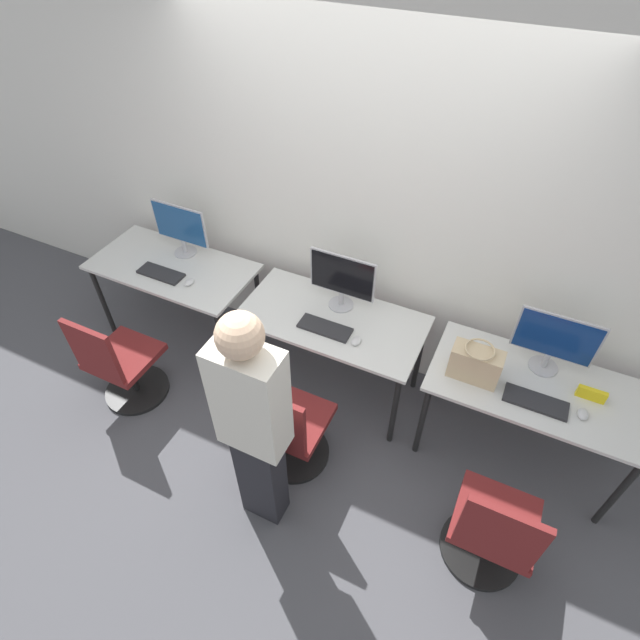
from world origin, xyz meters
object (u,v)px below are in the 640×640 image
mouse_center (356,341)px  keyboard_right (536,402)px  keyboard_center (325,328)px  office_chair_center (289,431)px  person_center (254,423)px  mouse_right (583,414)px  office_chair_right (491,533)px  monitor_right (555,341)px  keyboard_left (161,273)px  mouse_left (189,282)px  handbag (475,364)px  office_chair_left (121,366)px  monitor_left (180,228)px  monitor_center (342,279)px

mouse_center → keyboard_right: 1.13m
keyboard_center → mouse_center: bearing=-6.4°
office_chair_center → keyboard_right: size_ratio=2.39×
person_center → mouse_right: person_center is taller
person_center → office_chair_right: size_ratio=1.94×
keyboard_center → office_chair_center: bearing=-87.1°
monitor_right → keyboard_right: (-0.00, -0.31, -0.23)m
keyboard_left → office_chair_center: office_chair_center is taller
keyboard_center → office_chair_right: bearing=-27.6°
mouse_left → mouse_center: same height
office_chair_center → mouse_right: (1.59, 0.60, 0.39)m
office_chair_center → mouse_right: bearing=20.6°
keyboard_left → keyboard_right: size_ratio=1.00×
office_chair_center → monitor_right: size_ratio=1.84×
mouse_center → handbag: 0.76m
mouse_left → person_center: person_center is taller
office_chair_center → monitor_right: 1.72m
keyboard_left → office_chair_left: bearing=-86.2°
office_chair_right → office_chair_left: bearing=178.8°
monitor_left → handbag: 2.38m
person_center → monitor_right: size_ratio=3.57×
keyboard_center → office_chair_right: (1.34, -0.70, -0.38)m
mouse_right → monitor_center: bearing=170.7°
mouse_center → handbag: (0.75, 0.05, 0.10)m
monitor_center → handbag: size_ratio=1.57×
keyboard_center → monitor_right: 1.42m
office_chair_center → mouse_center: bearing=70.1°
person_center → handbag: (0.94, 0.99, -0.08)m
monitor_left → handbag: bearing=-6.8°
office_chair_left → monitor_center: bearing=34.5°
monitor_center → mouse_center: 0.44m
office_chair_center → keyboard_center: bearing=92.9°
handbag → office_chair_center: bearing=-147.0°
mouse_left → keyboard_right: (2.48, -0.02, -0.01)m
office_chair_left → office_chair_right: same height
keyboard_center → mouse_right: mouse_right is taller
mouse_center → person_center: 0.98m
keyboard_center → monitor_left: bearing=167.6°
keyboard_right → monitor_left: bearing=173.3°
keyboard_left → keyboard_right: same height
mouse_left → office_chair_left: 0.78m
handbag → mouse_center: bearing=-176.5°
keyboard_left → handbag: (2.36, 0.03, 0.11)m
mouse_center → office_chair_right: size_ratio=0.10×
mouse_center → office_chair_center: 0.72m
monitor_center → keyboard_center: (0.00, -0.27, -0.23)m
keyboard_right → office_chair_left: bearing=-167.0°
mouse_right → office_chair_right: 0.85m
monitor_right → office_chair_left: bearing=-161.0°
monitor_center → mouse_center: monitor_center is taller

